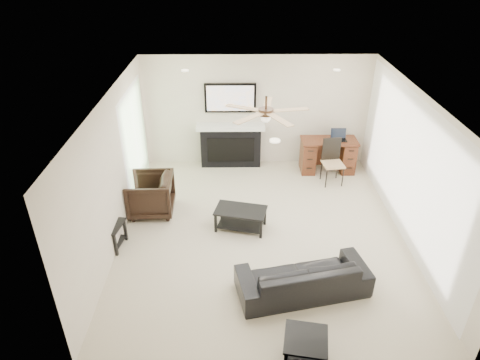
{
  "coord_description": "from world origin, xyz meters",
  "views": [
    {
      "loc": [
        -0.48,
        -6.22,
        4.65
      ],
      "look_at": [
        -0.41,
        0.08,
        1.03
      ],
      "focal_mm": 32.0,
      "sensor_mm": 36.0,
      "label": 1
    }
  ],
  "objects_px": {
    "fireplace_unit": "(231,127)",
    "desk": "(328,155)",
    "sofa": "(303,276)",
    "armchair": "(151,195)",
    "coffee_table": "(241,219)"
  },
  "relations": [
    {
      "from": "sofa",
      "to": "fireplace_unit",
      "type": "xyz_separation_m",
      "value": [
        -1.09,
        4.07,
        0.67
      ]
    },
    {
      "from": "fireplace_unit",
      "to": "desk",
      "type": "height_order",
      "value": "fireplace_unit"
    },
    {
      "from": "armchair",
      "to": "coffee_table",
      "type": "bearing_deg",
      "value": 70.55
    },
    {
      "from": "armchair",
      "to": "desk",
      "type": "relative_size",
      "value": 0.69
    },
    {
      "from": "sofa",
      "to": "fireplace_unit",
      "type": "bearing_deg",
      "value": -86.98
    },
    {
      "from": "armchair",
      "to": "desk",
      "type": "height_order",
      "value": "armchair"
    },
    {
      "from": "sofa",
      "to": "desk",
      "type": "xyz_separation_m",
      "value": [
        1.07,
        3.77,
        0.1
      ]
    },
    {
      "from": "sofa",
      "to": "fireplace_unit",
      "type": "height_order",
      "value": "fireplace_unit"
    },
    {
      "from": "sofa",
      "to": "fireplace_unit",
      "type": "distance_m",
      "value": 4.26
    },
    {
      "from": "coffee_table",
      "to": "desk",
      "type": "relative_size",
      "value": 0.74
    },
    {
      "from": "coffee_table",
      "to": "desk",
      "type": "height_order",
      "value": "desk"
    },
    {
      "from": "sofa",
      "to": "armchair",
      "type": "distance_m",
      "value": 3.38
    },
    {
      "from": "sofa",
      "to": "armchair",
      "type": "relative_size",
      "value": 2.3
    },
    {
      "from": "sofa",
      "to": "coffee_table",
      "type": "bearing_deg",
      "value": -72.68
    },
    {
      "from": "fireplace_unit",
      "to": "armchair",
      "type": "bearing_deg",
      "value": -128.18
    }
  ]
}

